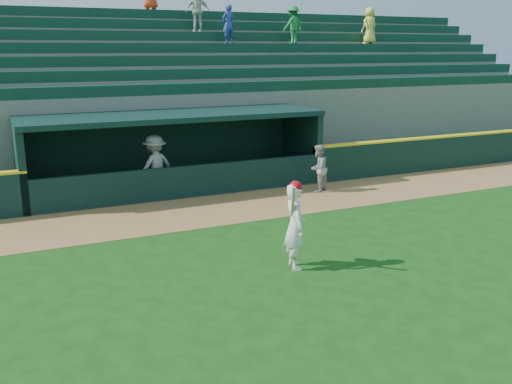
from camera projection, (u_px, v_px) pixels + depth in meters
ground at (289, 270)px, 11.71m from camera, size 120.00×120.00×0.00m
warning_track at (206, 211)px, 16.01m from camera, size 40.00×3.00×0.01m
field_wall_right at (485, 149)px, 22.35m from camera, size 15.50×0.30×1.20m
wall_stripe_right at (486, 133)px, 22.20m from camera, size 15.50×0.32×0.06m
dugout_player_front at (318, 168)px, 17.96m from camera, size 0.93×0.87×1.51m
dugout_player_inside at (155, 166)px, 17.32m from camera, size 1.41×1.11×1.91m
dugout at (172, 146)px, 18.41m from camera, size 9.40×2.80×2.46m
stands at (136, 102)px, 22.16m from camera, size 34.50×6.25×7.61m
batter_at_plate at (295, 225)px, 11.66m from camera, size 0.58×0.82×1.87m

